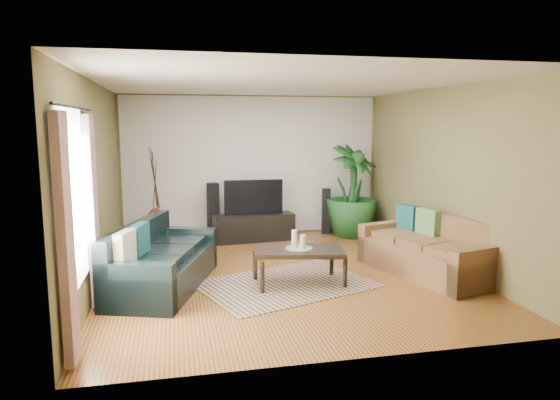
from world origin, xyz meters
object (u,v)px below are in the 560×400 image
object	(u,v)px
speaker_right	(326,211)
potted_plant	(352,191)
coffee_table	(299,266)
pedestal	(157,237)
sofa_left	(164,256)
television	(253,197)
tv_stand	(254,228)
speaker_left	(213,211)
sofa_right	(427,245)
side_table	(122,258)
vase	(156,220)

from	to	relation	value
speaker_right	potted_plant	bearing A→B (deg)	-24.47
coffee_table	pedestal	world-z (taller)	coffee_table
sofa_left	coffee_table	distance (m)	1.80
television	pedestal	size ratio (longest dim) A/B	3.33
television	speaker_right	world-z (taller)	television
tv_stand	potted_plant	world-z (taller)	potted_plant
sofa_left	speaker_right	distance (m)	4.14
speaker_left	television	bearing A→B (deg)	-35.31
sofa_right	side_table	distance (m)	4.33
vase	sofa_right	bearing A→B (deg)	-33.64
sofa_left	speaker_left	xyz separation A→B (m)	(0.87, 2.76, 0.10)
side_table	coffee_table	bearing A→B (deg)	-18.94
side_table	pedestal	bearing A→B (deg)	77.12
tv_stand	potted_plant	size ratio (longest dim) A/B	0.84
sofa_right	vase	world-z (taller)	sofa_right
pedestal	side_table	bearing A→B (deg)	-102.88
speaker_left	vase	world-z (taller)	speaker_left
speaker_left	speaker_right	bearing A→B (deg)	-11.14
sofa_right	coffee_table	world-z (taller)	sofa_right
coffee_table	tv_stand	world-z (taller)	tv_stand
sofa_right	coffee_table	xyz separation A→B (m)	(-1.90, -0.05, -0.18)
speaker_right	potted_plant	distance (m)	0.68
coffee_table	pedestal	distance (m)	3.26
sofa_right	pedestal	xyz separation A→B (m)	(-3.85, 2.56, -0.26)
tv_stand	sofa_left	bearing A→B (deg)	-128.67
sofa_right	tv_stand	distance (m)	3.35
tv_stand	vase	bearing A→B (deg)	176.21
potted_plant	speaker_left	bearing A→B (deg)	173.08
sofa_right	tv_stand	world-z (taller)	sofa_right
sofa_right	tv_stand	size ratio (longest dim) A/B	1.37
tv_stand	potted_plant	distance (m)	2.03
potted_plant	pedestal	size ratio (longest dim) A/B	5.38
speaker_right	speaker_left	bearing A→B (deg)	-167.15
sofa_right	speaker_left	world-z (taller)	speaker_left
potted_plant	coffee_table	bearing A→B (deg)	-122.87
side_table	sofa_left	bearing A→B (deg)	-43.69
tv_stand	side_table	xyz separation A→B (m)	(-2.17, -1.85, 0.03)
tv_stand	speaker_left	size ratio (longest dim) A/B	1.40
speaker_right	vase	bearing A→B (deg)	-160.31
tv_stand	pedestal	size ratio (longest dim) A/B	4.54
coffee_table	vase	size ratio (longest dim) A/B	2.84
sofa_left	coffee_table	size ratio (longest dim) A/B	1.79
sofa_left	tv_stand	xyz separation A→B (m)	(1.58, 2.41, -0.18)
potted_plant	speaker_right	bearing A→B (deg)	142.68
pedestal	side_table	size ratio (longest dim) A/B	0.59
vase	side_table	xyz separation A→B (m)	(-0.41, -1.80, -0.20)
coffee_table	vase	xyz separation A→B (m)	(-1.95, 2.61, 0.23)
sofa_right	side_table	world-z (taller)	sofa_right
sofa_left	side_table	bearing A→B (deg)	64.50
coffee_table	pedestal	size ratio (longest dim) A/B	3.63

